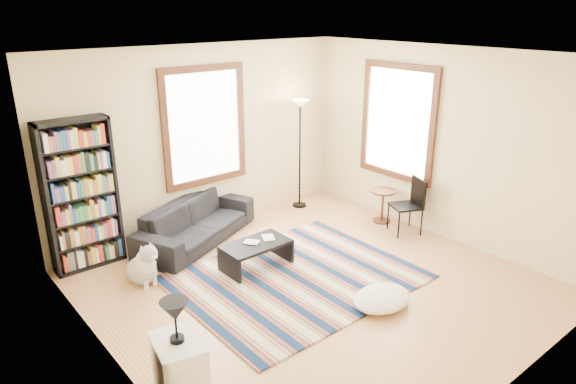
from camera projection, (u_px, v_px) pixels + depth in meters
floor at (313, 288)px, 6.48m from camera, size 5.00×5.00×0.10m
ceiling at (318, 51)px, 5.49m from camera, size 5.00×5.00×0.10m
wall_back at (202, 138)px, 7.83m from camera, size 5.00×0.10×2.80m
wall_front at (529, 257)px, 4.14m from camera, size 5.00×0.10×2.80m
wall_left at (99, 239)px, 4.45m from camera, size 0.10×5.00×2.80m
wall_right at (444, 144)px, 7.51m from camera, size 0.10×5.00×2.80m
window_back at (204, 126)px, 7.70m from camera, size 1.20×0.06×1.60m
window_right at (398, 122)px, 7.97m from camera, size 0.06×1.20×1.60m
rug at (296, 277)px, 6.61m from camera, size 2.92×2.34×0.02m
sofa at (196, 222)px, 7.56m from camera, size 1.57×2.20×0.60m
bookshelf at (81, 195)px, 6.62m from camera, size 0.90×0.30×2.00m
coffee_table at (256, 255)px, 6.82m from camera, size 0.91×0.51×0.36m
book_a at (250, 245)px, 6.69m from camera, size 0.25×0.24×0.02m
book_b at (263, 238)px, 6.88m from camera, size 0.23×0.25×0.02m
floor_cushion at (382, 298)px, 5.98m from camera, size 0.91×0.81×0.19m
floor_lamp at (300, 155)px, 8.67m from camera, size 0.32×0.32×1.86m
side_table at (382, 206)px, 8.25m from camera, size 0.44×0.44×0.54m
folding_chair at (406, 206)px, 7.81m from camera, size 0.55×0.54×0.86m
white_cabinet at (180, 376)px, 4.36m from camera, size 0.48×0.57×0.70m
table_lamp at (176, 321)px, 4.17m from camera, size 0.24×0.24×0.38m
dog at (141, 262)px, 6.41m from camera, size 0.49×0.63×0.57m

